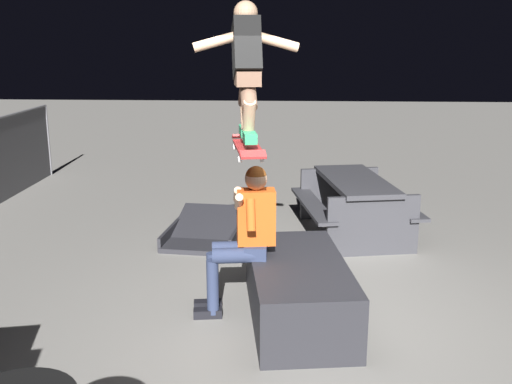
{
  "coord_description": "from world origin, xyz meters",
  "views": [
    {
      "loc": [
        -4.71,
        0.21,
        2.47
      ],
      "look_at": [
        0.41,
        0.49,
        1.15
      ],
      "focal_mm": 41.83,
      "sensor_mm": 36.0,
      "label": 1
    }
  ],
  "objects": [
    {
      "name": "ledge_box_main",
      "position": [
        0.28,
        0.1,
        0.28
      ],
      "size": [
        1.81,
        1.05,
        0.55
      ],
      "primitive_type": "cube",
      "rotation": [
        0.0,
        0.0,
        0.13
      ],
      "color": "#28282D",
      "rests_on": "ground"
    },
    {
      "name": "person_sitting_on_ledge",
      "position": [
        0.39,
        0.6,
        0.79
      ],
      "size": [
        0.6,
        0.77,
        1.39
      ],
      "color": "#2D3856",
      "rests_on": "ground"
    },
    {
      "name": "picnic_table_back",
      "position": [
        2.74,
        -0.66,
        0.5
      ],
      "size": [
        1.91,
        1.62,
        0.75
      ],
      "color": "#38383D",
      "rests_on": "ground"
    },
    {
      "name": "skateboard",
      "position": [
        0.24,
        0.55,
        1.59
      ],
      "size": [
        1.04,
        0.36,
        0.13
      ],
      "color": "#B72D2D"
    },
    {
      "name": "ground_plane",
      "position": [
        0.0,
        0.0,
        0.0
      ],
      "size": [
        40.0,
        40.0,
        0.0
      ],
      "primitive_type": "plane",
      "color": "gray"
    },
    {
      "name": "skater_airborne",
      "position": [
        0.3,
        0.56,
        2.27
      ],
      "size": [
        0.63,
        0.89,
        1.12
      ],
      "color": "#2D9E66"
    },
    {
      "name": "kicker_ramp",
      "position": [
        2.49,
        1.25,
        0.06
      ],
      "size": [
        1.37,
        1.0,
        0.37
      ],
      "color": "#28282D",
      "rests_on": "ground"
    }
  ]
}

